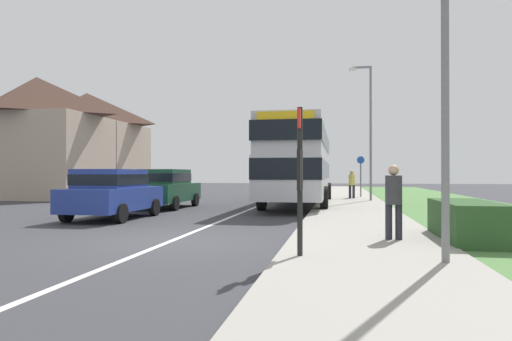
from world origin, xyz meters
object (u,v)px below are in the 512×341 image
Objects in this scene: cycle_route_sign at (361,175)px; street_lamp_mid at (368,124)px; double_decker_bus at (299,160)px; pedestrian_at_stop at (394,198)px; parked_car_blue at (112,192)px; pedestrian_walking_away at (352,183)px; bus_stop_sign at (300,171)px; parked_car_dark_green at (167,187)px.

street_lamp_mid reaches higher than cycle_route_sign.
double_decker_bus reaches higher than pedestrian_at_stop.
parked_car_blue is 16.25m from cycle_route_sign.
cycle_route_sign is at bearing 72.13° from pedestrian_walking_away.
pedestrian_at_stop is at bearing 51.03° from bus_stop_sign.
bus_stop_sign is at bearing -58.42° from parked_car_dark_green.
parked_car_blue is at bearing 137.42° from bus_stop_sign.
parked_car_blue is at bearing -126.52° from double_decker_bus.
double_decker_bus reaches higher than pedestrian_walking_away.
bus_stop_sign is at bearing -97.51° from street_lamp_mid.
parked_car_dark_green is 2.51× the size of pedestrian_walking_away.
pedestrian_at_stop is 0.64× the size of bus_stop_sign.
parked_car_blue is at bearing -121.89° from cycle_route_sign.
double_decker_bus reaches higher than parked_car_dark_green.
double_decker_bus is at bearing 104.52° from pedestrian_at_stop.
bus_stop_sign is at bearing -42.58° from parked_car_blue.
pedestrian_at_stop is at bearing -88.53° from pedestrian_walking_away.
pedestrian_at_stop is (2.94, -11.35, -1.17)m from double_decker_bus.
double_decker_bus is 4.53× the size of cycle_route_sign.
pedestrian_at_stop is 0.24× the size of street_lamp_mid.
double_decker_bus is 9.30m from parked_car_blue.
parked_car_blue is 1.54× the size of bus_stop_sign.
street_lamp_mid is at bearing -68.36° from pedestrian_walking_away.
pedestrian_at_stop reaches higher than parked_car_blue.
parked_car_dark_green is 10.85m from pedestrian_walking_away.
parked_car_blue is at bearing -123.65° from pedestrian_walking_away.
double_decker_bus is 5.40m from pedestrian_walking_away.
pedestrian_at_stop is at bearing -75.48° from double_decker_bus.
double_decker_bus reaches higher than parked_car_blue.
pedestrian_at_stop is (8.43, -8.68, 0.06)m from parked_car_dark_green.
cycle_route_sign is (1.91, 19.91, -0.11)m from bus_stop_sign.
double_decker_bus is 13.59m from bus_stop_sign.
parked_car_blue is 0.95× the size of parked_car_dark_green.
street_lamp_mid is at bearing -86.64° from cycle_route_sign.
street_lamp_mid is (8.80, 10.06, 3.15)m from parked_car_blue.
double_decker_bus reaches higher than cycle_route_sign.
street_lamp_mid is at bearing 48.83° from parked_car_blue.
cycle_route_sign reaches higher than pedestrian_walking_away.
pedestrian_walking_away is at bearing 56.35° from parked_car_blue.
parked_car_dark_green is at bearing -133.46° from cycle_route_sign.
bus_stop_sign is 0.37× the size of street_lamp_mid.
street_lamp_mid is at bearing 88.47° from pedestrian_at_stop.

